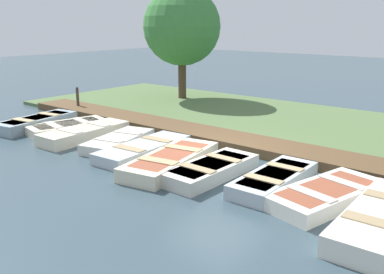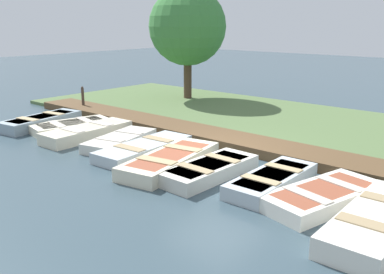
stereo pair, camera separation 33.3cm
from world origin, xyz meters
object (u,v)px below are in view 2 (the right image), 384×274
object	(u,v)px
rowboat_2	(87,132)
rowboat_1	(72,126)
rowboat_9	(377,221)
rowboat_5	(170,160)
rowboat_6	(209,170)
park_tree_far_left	(188,27)
rowboat_0	(41,121)
rowboat_8	(323,196)
rowboat_7	(272,180)
mooring_post_near	(83,99)
rowboat_3	(120,140)
rowboat_4	(144,148)

from	to	relation	value
rowboat_2	rowboat_1	bearing A→B (deg)	-103.02
rowboat_9	rowboat_1	bearing A→B (deg)	-95.00
rowboat_1	rowboat_5	world-z (taller)	rowboat_5
rowboat_6	rowboat_1	bearing A→B (deg)	-92.70
rowboat_2	rowboat_6	distance (m)	5.39
rowboat_9	park_tree_far_left	distance (m)	14.59
rowboat_0	rowboat_8	distance (m)	10.93
rowboat_6	rowboat_7	bearing A→B (deg)	105.31
rowboat_6	mooring_post_near	world-z (taller)	mooring_post_near
rowboat_5	rowboat_9	size ratio (longest dim) A/B	1.02
rowboat_5	rowboat_6	xyz separation A→B (m)	(-0.11, 1.24, -0.01)
mooring_post_near	rowboat_8	bearing A→B (deg)	78.54
rowboat_2	mooring_post_near	world-z (taller)	mooring_post_near
rowboat_0	rowboat_7	bearing A→B (deg)	83.01
rowboat_2	rowboat_3	distance (m)	1.53
park_tree_far_left	rowboat_4	bearing A→B (deg)	33.08
rowboat_3	park_tree_far_left	distance (m)	8.91
rowboat_5	mooring_post_near	size ratio (longest dim) A/B	3.17
rowboat_3	rowboat_5	distance (m)	2.67
mooring_post_near	rowboat_3	bearing A→B (deg)	65.70
rowboat_8	mooring_post_near	size ratio (longest dim) A/B	2.82
rowboat_3	mooring_post_near	distance (m)	5.83
rowboat_3	rowboat_7	size ratio (longest dim) A/B	1.00
rowboat_5	rowboat_8	bearing A→B (deg)	85.70
rowboat_0	rowboat_6	world-z (taller)	rowboat_0
rowboat_2	rowboat_5	distance (m)	4.16
rowboat_0	rowboat_6	size ratio (longest dim) A/B	1.12
rowboat_0	mooring_post_near	xyz separation A→B (m)	(-2.68, -1.14, 0.35)
rowboat_3	rowboat_4	world-z (taller)	rowboat_4
rowboat_4	rowboat_8	distance (m)	5.52
rowboat_7	rowboat_8	xyz separation A→B (m)	(0.09, 1.31, -0.01)
rowboat_2	rowboat_6	world-z (taller)	rowboat_2
mooring_post_near	rowboat_7	bearing A→B (deg)	77.63
rowboat_1	mooring_post_near	distance (m)	3.41
rowboat_1	park_tree_far_left	size ratio (longest dim) A/B	0.55
rowboat_4	rowboat_8	size ratio (longest dim) A/B	1.04
rowboat_3	rowboat_6	xyz separation A→B (m)	(0.36, 3.87, 0.02)
rowboat_2	rowboat_3	world-z (taller)	rowboat_2
rowboat_3	park_tree_far_left	world-z (taller)	park_tree_far_left
rowboat_1	rowboat_4	distance (m)	4.04
rowboat_4	rowboat_9	xyz separation A→B (m)	(0.50, 6.83, 0.04)
rowboat_1	rowboat_6	distance (m)	6.68
rowboat_0	park_tree_far_left	xyz separation A→B (m)	(-7.67, 0.51, 3.34)
rowboat_7	park_tree_far_left	bearing A→B (deg)	-129.80
rowboat_7	mooring_post_near	bearing A→B (deg)	-103.26
rowboat_3	rowboat_4	distance (m)	1.24
rowboat_2	mooring_post_near	distance (m)	4.57
rowboat_3	mooring_post_near	size ratio (longest dim) A/B	2.57
rowboat_4	rowboat_9	size ratio (longest dim) A/B	0.94
rowboat_4	rowboat_5	distance (m)	1.44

